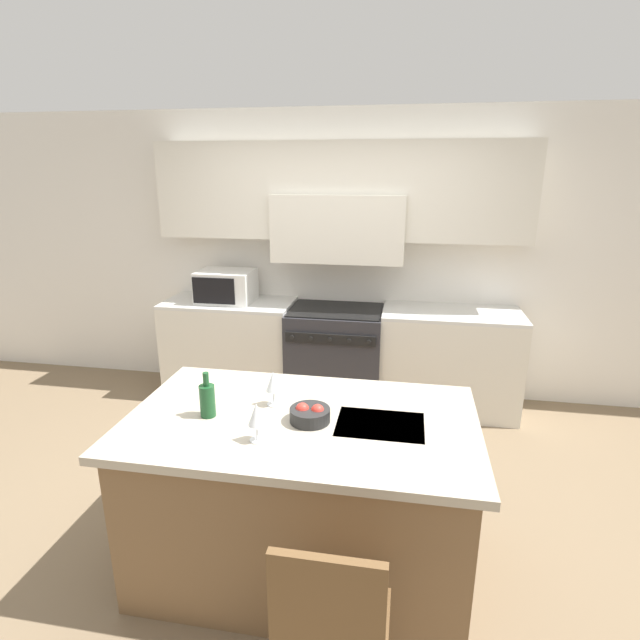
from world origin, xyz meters
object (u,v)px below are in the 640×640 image
wine_bottle (207,400)px  fruit_bowl (310,414)px  island_chair (331,630)px  wine_glass_far (273,382)px  range_stove (335,356)px  wine_glass_near (256,415)px  microwave (226,286)px

wine_bottle → fruit_bowl: (0.53, 0.04, -0.05)m
island_chair → wine_glass_far: (-0.47, 0.99, 0.51)m
island_chair → fruit_bowl: 0.97m
range_stove → wine_glass_far: (-0.05, -2.00, 0.60)m
island_chair → wine_bottle: (-0.78, 0.81, 0.47)m
wine_glass_near → wine_glass_far: bearing=93.3°
microwave → wine_glass_far: 2.26m
microwave → island_chair: size_ratio=0.53×
wine_glass_near → fruit_bowl: bearing=47.8°
island_chair → wine_glass_near: (-0.45, 0.61, 0.51)m
range_stove → fruit_bowl: (0.18, -2.15, 0.51)m
wine_glass_near → fruit_bowl: wine_glass_near is taller
microwave → wine_glass_near: size_ratio=2.66×
range_stove → wine_glass_far: size_ratio=4.73×
island_chair → wine_bottle: size_ratio=3.99×
range_stove → island_chair: bearing=-82.0°
wine_bottle → wine_glass_far: bearing=31.0°
wine_glass_far → fruit_bowl: wine_glass_far is taller
fruit_bowl → island_chair: bearing=-73.9°
microwave → wine_glass_far: bearing=-63.4°
range_stove → wine_glass_near: wine_glass_near is taller
range_stove → fruit_bowl: bearing=-85.2°
range_stove → island_chair: (0.42, -2.99, 0.09)m
island_chair → wine_glass_far: wine_glass_far is taller
range_stove → wine_bottle: size_ratio=3.79×
range_stove → wine_glass_far: wine_glass_far is taller
fruit_bowl → wine_glass_near: bearing=-132.2°
wine_bottle → wine_glass_near: size_ratio=1.25×
range_stove → wine_glass_near: (-0.03, -2.38, 0.60)m
island_chair → fruit_bowl: fruit_bowl is taller
wine_glass_far → wine_glass_near: bearing=-86.7°
wine_bottle → wine_glass_near: (0.32, -0.19, 0.04)m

